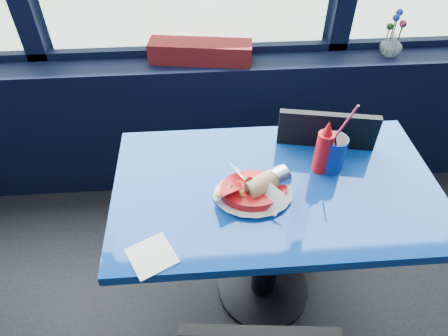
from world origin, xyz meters
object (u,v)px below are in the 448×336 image
at_px(flower_vase, 392,42).
at_px(ketchup_bottle, 324,149).
at_px(planter_box, 201,52).
at_px(near_table, 272,216).
at_px(chair_near_back, 305,167).
at_px(soda_cup, 333,153).
at_px(food_basket, 255,189).

height_order(flower_vase, ketchup_bottle, flower_vase).
height_order(planter_box, ketchup_bottle, ketchup_bottle).
bearing_deg(near_table, flower_vase, 49.03).
bearing_deg(near_table, ketchup_bottle, 21.19).
relative_size(chair_near_back, soda_cup, 2.96).
height_order(flower_vase, soda_cup, soda_cup).
relative_size(near_table, food_basket, 4.53).
distance_m(near_table, ketchup_bottle, 0.34).
distance_m(food_basket, soda_cup, 0.34).
bearing_deg(flower_vase, near_table, -130.97).
relative_size(chair_near_back, flower_vase, 3.85).
bearing_deg(planter_box, ketchup_bottle, -52.80).
distance_m(planter_box, soda_cup, 0.91).
relative_size(chair_near_back, ketchup_bottle, 3.96).
bearing_deg(chair_near_back, soda_cup, 103.57).
xyz_separation_m(near_table, food_basket, (-0.09, -0.05, 0.22)).
bearing_deg(ketchup_bottle, flower_vase, 54.40).
relative_size(planter_box, ketchup_bottle, 2.26).
distance_m(chair_near_back, soda_cup, 0.39).
height_order(chair_near_back, ketchup_bottle, ketchup_bottle).
height_order(near_table, planter_box, planter_box).
height_order(chair_near_back, planter_box, chair_near_back).
bearing_deg(flower_vase, food_basket, -132.58).
xyz_separation_m(food_basket, soda_cup, (0.31, 0.13, 0.04)).
bearing_deg(chair_near_back, ketchup_bottle, 94.04).
bearing_deg(chair_near_back, food_basket, 62.59).
bearing_deg(planter_box, flower_vase, 8.09).
bearing_deg(chair_near_back, flower_vase, -123.64).
relative_size(flower_vase, ketchup_bottle, 1.03).
bearing_deg(flower_vase, soda_cup, -123.71).
bearing_deg(planter_box, food_basket, -71.29).
height_order(planter_box, food_basket, planter_box).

